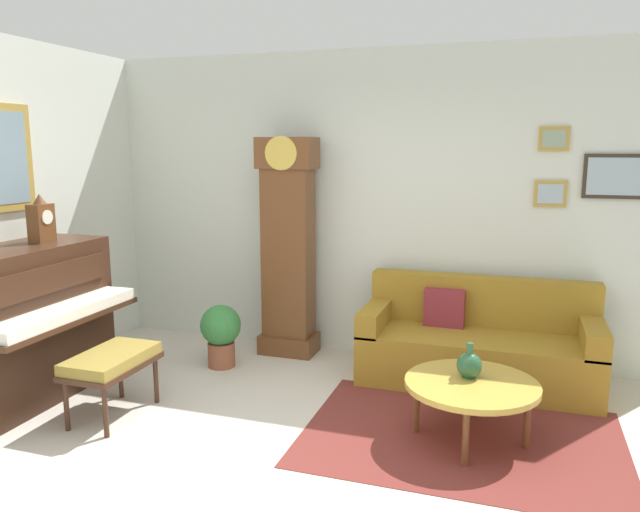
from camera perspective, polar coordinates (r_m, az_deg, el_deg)
The scene contains 11 objects.
ground_plane at distance 3.90m, azimuth -4.39°, elevation -20.41°, with size 6.40×6.00×0.10m, color beige.
wall_back at distance 5.67m, azimuth 4.92°, elevation 4.78°, with size 5.30×0.13×2.80m.
area_rug at distance 4.37m, azimuth 13.09°, elevation -16.28°, with size 2.10×1.50×0.01m, color maroon.
piano at distance 5.16m, azimuth -26.19°, elevation -5.79°, with size 0.87×1.44×1.20m.
piano_bench at distance 4.68m, azimuth -18.97°, elevation -9.44°, with size 0.42×0.70×0.48m.
grandfather_clock at distance 5.64m, azimuth -3.00°, elevation 0.30°, with size 0.52×0.34×2.03m.
couch at distance 5.28m, azimuth 14.59°, elevation -8.02°, with size 1.90×0.80×0.84m.
coffee_table at distance 4.22m, azimuth 14.04°, elevation -11.74°, with size 0.88×0.88×0.41m.
mantel_clock at distance 5.22m, azimuth -24.69°, elevation 3.04°, with size 0.13×0.18×0.38m.
green_jug at distance 4.25m, azimuth 13.83°, elevation -9.90°, with size 0.17×0.17×0.24m.
potted_plant at distance 5.49m, azimuth -9.29°, elevation -7.00°, with size 0.36×0.36×0.56m.
Camera 1 is at (1.32, -3.09, 1.94)m, focal length 34.11 mm.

